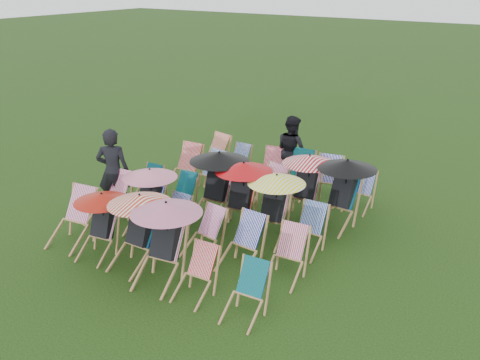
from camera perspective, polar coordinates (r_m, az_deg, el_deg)
The scene contains 33 objects.
ground at distance 11.02m, azimuth -1.86°, elevation -4.89°, with size 100.00×100.00×0.00m, color black.
deckchair_0 at distance 10.62m, azimuth -17.50°, elevation -3.91°, with size 0.80×1.03×1.03m.
deckchair_1 at distance 9.99m, azimuth -14.78°, elevation -4.54°, with size 1.01×1.09×1.19m.
deckchair_2 at distance 9.46m, azimuth -11.05°, elevation -5.21°, with size 1.12×1.16×1.33m.
deckchair_3 at distance 8.91m, azimuth -8.33°, elevation -6.50°, with size 1.19×1.28×1.41m.
deckchair_4 at distance 8.61m, azimuth -4.79°, elevation -9.97°, with size 0.57×0.77×0.81m.
deckchair_5 at distance 8.12m, azimuth 0.61°, elevation -11.96°, with size 0.60×0.80×0.83m.
deckchair_6 at distance 11.32m, azimuth -13.78°, elevation -1.94°, with size 0.74×0.98×1.02m.
deckchair_7 at distance 10.72m, azimuth -9.92°, elevation -2.03°, with size 1.08×1.15×1.28m.
deckchair_8 at distance 10.38m, azimuth -7.37°, elevation -4.19°, with size 0.56×0.78×0.84m.
deckchair_9 at distance 9.79m, azimuth -3.93°, elevation -5.67°, with size 0.66×0.85×0.86m.
deckchair_10 at distance 9.35m, azimuth 0.14°, elevation -6.77°, with size 0.66×0.88×0.92m.
deckchair_11 at distance 9.07m, azimuth 5.00°, elevation -8.00°, with size 0.65×0.86×0.88m.
deckchair_12 at distance 12.08m, azimuth -10.02°, elevation -0.62°, with size 0.56×0.78×0.83m.
deckchair_13 at distance 11.52m, azimuth -6.36°, elevation -1.53°, with size 0.61×0.80×0.83m.
deckchair_14 at distance 11.01m, azimuth -2.68°, elevation -0.55°, with size 1.23×1.31×1.45m.
deckchair_15 at distance 10.64m, azimuth -0.05°, elevation -1.58°, with size 1.16×1.26×1.37m.
deckchair_16 at distance 10.19m, azimuth 3.43°, elevation -2.87°, with size 1.11×1.20×1.32m.
deckchair_17 at distance 9.95m, azimuth 7.19°, elevation -5.32°, with size 0.61×0.83×0.87m.
deckchair_18 at distance 12.85m, azimuth -6.03°, elevation 1.37°, with size 0.71×0.96×1.00m.
deckchair_19 at distance 12.44m, azimuth -3.54°, elevation 0.68°, with size 0.75×0.96×0.97m.
deckchair_20 at distance 11.88m, azimuth -0.17°, elevation -0.64°, with size 0.63×0.82×0.84m.
deckchair_21 at distance 11.56m, azimuth 3.10°, elevation -1.01°, with size 0.65×0.89×0.95m.
deckchair_22 at distance 11.23m, azimuth 6.93°, elevation -0.56°, with size 1.13×1.22×1.34m.
deckchair_23 at distance 10.89m, azimuth 10.69°, elevation -1.30°, with size 1.19×1.24×1.41m.
deckchair_24 at distance 13.65m, azimuth -3.11°, elevation 2.64°, with size 0.82×1.02×0.99m.
deckchair_25 at distance 13.34m, azimuth -0.45°, elevation 1.87°, with size 0.58×0.79×0.83m.
deckchair_26 at distance 12.85m, azimuth 3.22°, elevation 1.21°, with size 0.71×0.90×0.90m.
deckchair_27 at distance 12.42m, azimuth 5.99°, elevation 0.63°, with size 0.72×0.96×1.00m.
deckchair_28 at distance 12.20m, azimuth 9.18°, elevation 0.00°, with size 0.79×0.99×0.96m.
deckchair_29 at distance 11.91m, azimuth 12.66°, elevation -1.17°, with size 0.56×0.77×0.82m.
person_left at distance 11.57m, azimuth -13.38°, elevation 0.89°, with size 0.68×0.45×1.88m, color black.
person_rear at distance 12.96m, azimuth 5.54°, elevation 3.20°, with size 0.83×0.64×1.70m, color black.
Camera 1 is at (5.78, -8.01, 4.88)m, focal length 40.00 mm.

